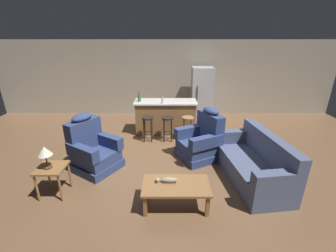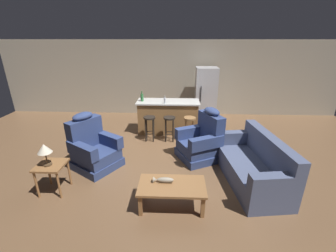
{
  "view_description": "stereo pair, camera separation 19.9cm",
  "coord_description": "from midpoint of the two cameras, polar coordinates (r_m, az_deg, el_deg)",
  "views": [
    {
      "loc": [
        0.07,
        -4.92,
        2.65
      ],
      "look_at": [
        0.06,
        -0.1,
        0.75
      ],
      "focal_mm": 24.0,
      "sensor_mm": 36.0,
      "label": 1
    },
    {
      "loc": [
        0.27,
        -4.92,
        2.65
      ],
      "look_at": [
        0.06,
        -0.1,
        0.75
      ],
      "focal_mm": 24.0,
      "sensor_mm": 36.0,
      "label": 2
    }
  ],
  "objects": [
    {
      "name": "fish_figurine",
      "position": [
        3.81,
        -1.68,
        -13.58
      ],
      "size": [
        0.34,
        0.1,
        0.1
      ],
      "color": "#4C3823",
      "rests_on": "coffee_table"
    },
    {
      "name": "bar_stool_right",
      "position": [
        6.06,
        4.2,
        0.39
      ],
      "size": [
        0.32,
        0.32,
        0.68
      ],
      "color": "olive",
      "rests_on": "ground_plane"
    },
    {
      "name": "recliner_near_lamp",
      "position": [
        5.09,
        -19.47,
        -5.81
      ],
      "size": [
        1.16,
        1.16,
        1.2
      ],
      "rotation": [
        0.0,
        0.0,
        -0.57
      ],
      "color": "navy",
      "rests_on": "ground_plane"
    },
    {
      "name": "bottle_short_amber",
      "position": [
        6.5,
        -8.04,
        7.15
      ],
      "size": [
        0.09,
        0.09,
        0.29
      ],
      "color": "#2D6B38",
      "rests_on": "kitchen_island"
    },
    {
      "name": "kitchen_island",
      "position": [
        6.64,
        -1.35,
        2.41
      ],
      "size": [
        1.8,
        0.7,
        0.95
      ],
      "color": "olive",
      "rests_on": "ground_plane"
    },
    {
      "name": "table_lamp",
      "position": [
        4.36,
        -29.88,
        -5.74
      ],
      "size": [
        0.24,
        0.24,
        0.41
      ],
      "color": "#4C3823",
      "rests_on": "end_table"
    },
    {
      "name": "bar_stool_middle",
      "position": [
        6.05,
        -0.89,
        0.4
      ],
      "size": [
        0.32,
        0.32,
        0.68
      ],
      "color": "black",
      "rests_on": "ground_plane"
    },
    {
      "name": "bottle_tall_green",
      "position": [
        6.23,
        -2.2,
        6.47
      ],
      "size": [
        0.06,
        0.06,
        0.22
      ],
      "color": "silver",
      "rests_on": "kitchen_island"
    },
    {
      "name": "bar_stool_left",
      "position": [
        6.08,
        -5.97,
        0.4
      ],
      "size": [
        0.32,
        0.32,
        0.68
      ],
      "color": "black",
      "rests_on": "ground_plane"
    },
    {
      "name": "refrigerator",
      "position": [
        7.75,
        7.92,
        8.11
      ],
      "size": [
        0.7,
        0.69,
        1.76
      ],
      "color": "#B7B7BC",
      "rests_on": "ground_plane"
    },
    {
      "name": "couch",
      "position": [
        4.76,
        20.07,
        -9.02
      ],
      "size": [
        1.07,
        1.99,
        0.94
      ],
      "rotation": [
        0.0,
        0.0,
        3.27
      ],
      "color": "#4C5675",
      "rests_on": "ground_plane"
    },
    {
      "name": "recliner_near_island",
      "position": [
        5.26,
        7.51,
        -3.74
      ],
      "size": [
        1.12,
        1.12,
        1.2
      ],
      "rotation": [
        0.0,
        0.0,
        3.6
      ],
      "color": "navy",
      "rests_on": "ground_plane"
    },
    {
      "name": "back_wall",
      "position": [
        8.16,
        -1.09,
        11.99
      ],
      "size": [
        12.0,
        0.05,
        2.6
      ],
      "color": "#A89E89",
      "rests_on": "ground_plane"
    },
    {
      "name": "end_table",
      "position": [
        4.54,
        -28.4,
        -10.19
      ],
      "size": [
        0.48,
        0.48,
        0.56
      ],
      "color": "olive",
      "rests_on": "ground_plane"
    },
    {
      "name": "ground_plane",
      "position": [
        5.59,
        -1.65,
        -6.79
      ],
      "size": [
        12.0,
        12.0,
        0.0
      ],
      "color": "brown"
    },
    {
      "name": "coffee_table",
      "position": [
        3.81,
        0.59,
        -15.35
      ],
      "size": [
        1.1,
        0.6,
        0.42
      ],
      "color": "olive",
      "rests_on": "ground_plane"
    }
  ]
}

